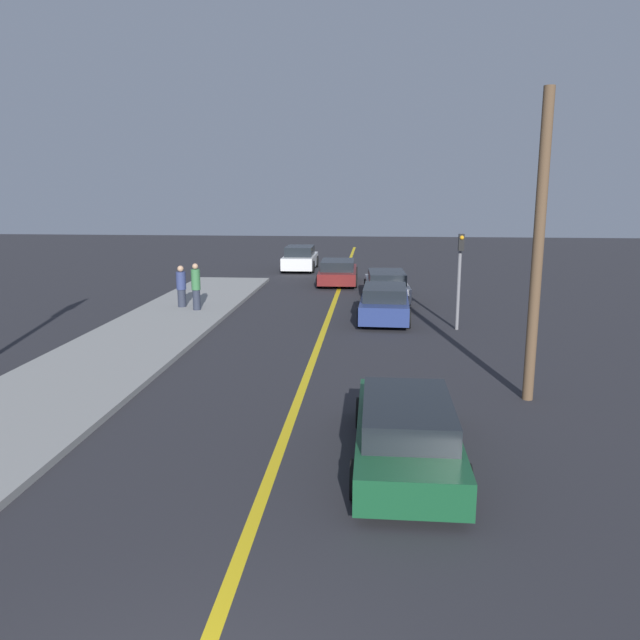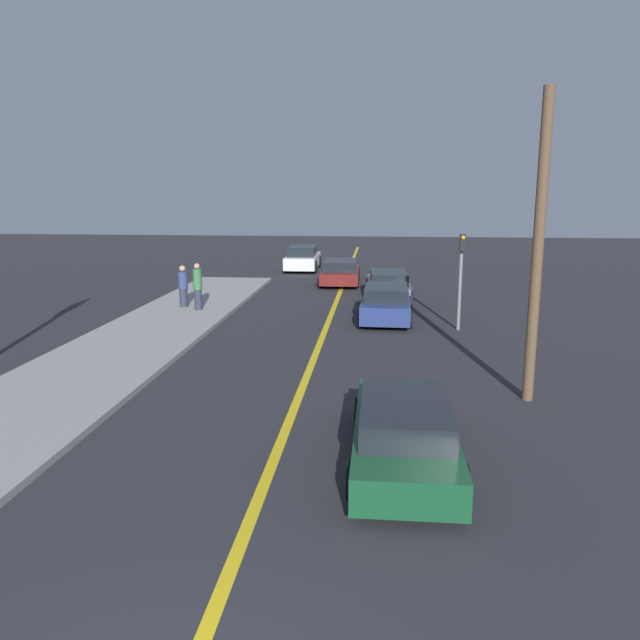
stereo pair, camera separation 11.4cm
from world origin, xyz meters
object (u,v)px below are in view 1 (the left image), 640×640
object	(u,v)px
car_ahead_center	(385,303)
traffic_light	(459,270)
car_near_right_lane	(406,430)
car_oncoming_far	(300,258)
car_far_distant	(386,285)
car_parked_left_lot	(338,272)
utility_pole	(538,250)
pedestrian_mid_group	(181,286)
pedestrian_near_curb	(196,287)

from	to	relation	value
car_ahead_center	traffic_light	xyz separation A→B (m)	(2.44, -1.40, 1.42)
car_near_right_lane	traffic_light	size ratio (longest dim) A/B	1.46
car_oncoming_far	traffic_light	size ratio (longest dim) A/B	1.33
car_far_distant	car_parked_left_lot	bearing A→B (deg)	115.58
traffic_light	utility_pole	bearing A→B (deg)	-84.41
car_parked_left_lot	traffic_light	distance (m)	11.34
car_far_distant	pedestrian_mid_group	size ratio (longest dim) A/B	2.90
car_ahead_center	car_far_distant	size ratio (longest dim) A/B	0.90
utility_pole	car_parked_left_lot	bearing A→B (deg)	107.20
car_near_right_lane	car_far_distant	world-z (taller)	car_far_distant
car_far_distant	utility_pole	size ratio (longest dim) A/B	0.70
car_near_right_lane	traffic_light	world-z (taller)	traffic_light
utility_pole	traffic_light	bearing A→B (deg)	95.59
pedestrian_mid_group	traffic_light	size ratio (longest dim) A/B	0.50
car_parked_left_lot	car_oncoming_far	size ratio (longest dim) A/B	1.05
car_parked_left_lot	car_oncoming_far	bearing A→B (deg)	114.50
pedestrian_near_curb	pedestrian_mid_group	bearing A→B (deg)	142.77
car_near_right_lane	traffic_light	bearing A→B (deg)	78.31
pedestrian_near_curb	utility_pole	xyz separation A→B (m)	(10.33, -9.15, 2.35)
car_far_distant	utility_pole	world-z (taller)	utility_pole
car_parked_left_lot	pedestrian_near_curb	xyz separation A→B (m)	(-4.95, -8.21, 0.45)
traffic_light	pedestrian_near_curb	bearing A→B (deg)	168.18
car_oncoming_far	pedestrian_near_curb	size ratio (longest dim) A/B	2.41
traffic_light	car_parked_left_lot	bearing A→B (deg)	114.58
pedestrian_mid_group	car_oncoming_far	bearing A→B (deg)	76.21
pedestrian_mid_group	utility_pole	bearing A→B (deg)	-41.26
pedestrian_mid_group	utility_pole	size ratio (longest dim) A/B	0.24
car_oncoming_far	traffic_light	bearing A→B (deg)	-65.60
car_far_distant	pedestrian_near_curb	world-z (taller)	pedestrian_near_curb
car_near_right_lane	pedestrian_near_curb	size ratio (longest dim) A/B	2.65
car_ahead_center	car_far_distant	world-z (taller)	car_ahead_center
car_parked_left_lot	pedestrian_near_curb	bearing A→B (deg)	-122.47
car_ahead_center	utility_pole	distance (m)	9.51
pedestrian_near_curb	pedestrian_mid_group	size ratio (longest dim) A/B	1.10
pedestrian_mid_group	car_parked_left_lot	bearing A→B (deg)	53.18
pedestrian_near_curb	utility_pole	bearing A→B (deg)	-41.54
car_far_distant	utility_pole	bearing A→B (deg)	-79.63
pedestrian_near_curb	car_far_distant	bearing A→B (deg)	27.47
car_near_right_lane	utility_pole	size ratio (longest dim) A/B	0.70
pedestrian_near_curb	car_parked_left_lot	bearing A→B (deg)	58.90
car_near_right_lane	pedestrian_mid_group	bearing A→B (deg)	121.50
car_ahead_center	car_far_distant	distance (m)	4.42
car_near_right_lane	car_ahead_center	world-z (taller)	car_ahead_center
car_near_right_lane	car_oncoming_far	size ratio (longest dim) A/B	1.10
car_parked_left_lot	pedestrian_near_curb	world-z (taller)	pedestrian_near_curb
traffic_light	car_ahead_center	bearing A→B (deg)	150.22
pedestrian_near_curb	traffic_light	distance (m)	9.89
car_far_distant	car_parked_left_lot	world-z (taller)	car_far_distant
pedestrian_near_curb	utility_pole	size ratio (longest dim) A/B	0.26
car_near_right_lane	car_far_distant	xyz separation A→B (m)	(-0.08, 16.56, 0.03)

